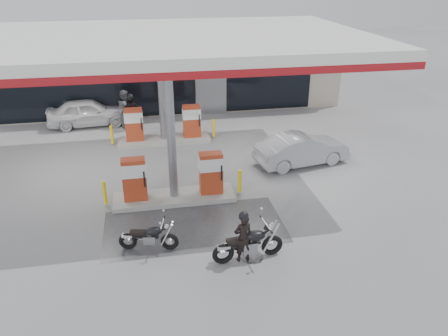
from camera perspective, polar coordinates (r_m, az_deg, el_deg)
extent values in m
plane|color=gray|center=(14.84, -5.82, -7.82)|extent=(90.00, 90.00, 0.00)
cube|color=#4C4C4F|center=(14.87, -3.89, -7.64)|extent=(6.00, 3.00, 0.00)
cylinder|color=#38383A|center=(13.48, 3.67, -11.52)|extent=(0.70, 0.70, 0.01)
cube|color=#C1B4A2|center=(29.09, -9.05, 12.87)|extent=(22.00, 8.00, 4.00)
cube|color=black|center=(25.31, -8.56, 9.67)|extent=(18.00, 0.10, 2.60)
cube|color=maroon|center=(24.78, -8.86, 14.30)|extent=(22.00, 0.25, 1.00)
cube|color=navy|center=(25.92, 7.31, 14.87)|extent=(3.50, 0.12, 0.80)
cube|color=gray|center=(25.63, -1.72, 9.43)|extent=(1.80, 0.14, 2.20)
cube|color=silver|center=(17.68, -8.18, 15.99)|extent=(16.00, 10.00, 0.60)
cube|color=maroon|center=(12.86, -6.85, 11.84)|extent=(16.00, 0.12, 0.24)
cube|color=maroon|center=(22.60, -8.91, 17.44)|extent=(16.00, 0.12, 0.24)
cylinder|color=gray|center=(15.46, -6.94, 4.31)|extent=(0.32, 0.32, 5.00)
cylinder|color=gray|center=(21.17, -8.20, 9.98)|extent=(0.32, 0.32, 5.00)
cube|color=#9E9E99|center=(16.51, -6.49, -3.82)|extent=(4.50, 1.30, 0.18)
cube|color=#A0351A|center=(16.09, -11.62, -1.44)|extent=(0.85, 0.48, 1.60)
cube|color=#A0351A|center=(16.23, -1.72, -0.65)|extent=(0.85, 0.48, 1.60)
cube|color=silver|center=(15.91, -11.74, -0.16)|extent=(0.88, 0.52, 0.50)
cube|color=silver|center=(16.06, -1.74, 0.63)|extent=(0.88, 0.52, 0.50)
cylinder|color=yellow|center=(16.36, -15.33, -3.12)|extent=(0.14, 0.14, 0.90)
cylinder|color=yellow|center=(16.61, 2.05, -1.71)|extent=(0.14, 0.14, 0.90)
cube|color=#9E9E99|center=(21.95, -7.81, 3.67)|extent=(4.50, 1.30, 0.18)
cube|color=#A0351A|center=(21.64, -11.66, 5.57)|extent=(0.85, 0.48, 1.60)
cube|color=#A0351A|center=(21.74, -4.24, 6.13)|extent=(0.85, 0.48, 1.60)
cube|color=silver|center=(21.51, -11.75, 6.58)|extent=(0.88, 0.52, 0.50)
cube|color=silver|center=(21.62, -4.28, 7.13)|extent=(0.88, 0.52, 0.50)
cylinder|color=yellow|center=(21.84, -14.44, 4.24)|extent=(0.14, 0.14, 0.90)
cylinder|color=yellow|center=(22.03, -1.36, 5.24)|extent=(0.14, 0.14, 0.90)
torus|color=black|center=(13.45, 6.30, -9.99)|extent=(0.68, 0.22, 0.67)
torus|color=black|center=(13.02, -0.11, -11.15)|extent=(0.68, 0.22, 0.67)
cube|color=gray|center=(13.18, 3.35, -10.23)|extent=(0.47, 0.31, 0.33)
cube|color=black|center=(13.06, 2.66, -9.95)|extent=(1.01, 0.21, 0.09)
ellipsoid|color=black|center=(13.02, 4.09, -8.82)|extent=(0.66, 0.42, 0.31)
cube|color=black|center=(12.90, 1.72, -9.47)|extent=(0.64, 0.33, 0.11)
cylinder|color=silver|center=(12.94, 5.54, -7.34)|extent=(0.12, 0.85, 0.04)
sphere|color=silver|center=(13.06, 6.06, -7.74)|extent=(0.20, 0.20, 0.20)
cylinder|color=silver|center=(13.21, 0.78, -10.66)|extent=(1.01, 0.19, 0.09)
imported|color=black|center=(12.91, 2.52, -9.08)|extent=(0.63, 0.46, 1.57)
torus|color=black|center=(13.72, -7.11, -9.51)|extent=(0.58, 0.24, 0.56)
torus|color=black|center=(13.96, -12.44, -9.31)|extent=(0.58, 0.24, 0.56)
cube|color=gray|center=(13.78, -9.67, -9.17)|extent=(0.41, 0.30, 0.28)
cube|color=black|center=(13.75, -10.28, -8.83)|extent=(0.85, 0.26, 0.07)
ellipsoid|color=black|center=(13.59, -9.17, -8.15)|extent=(0.57, 0.40, 0.26)
cube|color=black|center=(13.71, -11.10, -8.27)|extent=(0.55, 0.33, 0.09)
cylinder|color=silver|center=(13.39, -8.06, -7.18)|extent=(0.18, 0.70, 0.03)
sphere|color=silver|center=(13.43, -7.55, -7.60)|extent=(0.17, 0.17, 0.17)
cylinder|color=silver|center=(14.03, -11.45, -9.11)|extent=(0.84, 0.24, 0.07)
imported|color=silver|center=(24.93, -17.34, 6.95)|extent=(4.42, 2.08, 1.46)
imported|color=slate|center=(24.22, -12.76, 7.61)|extent=(0.78, 0.99, 1.99)
imported|color=#999AA0|center=(19.36, 10.13, 2.40)|extent=(4.35, 2.20, 1.37)
imported|color=#4E1116|center=(27.71, -18.08, 8.33)|extent=(4.42, 3.20, 1.19)
imported|color=black|center=(23.75, -11.95, 7.09)|extent=(1.08, 0.53, 1.79)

